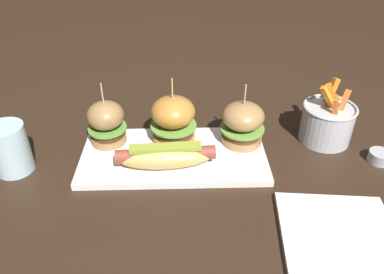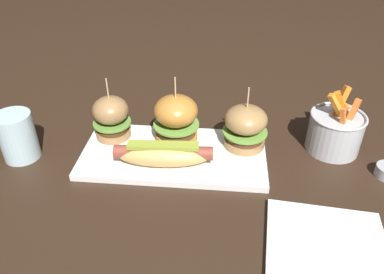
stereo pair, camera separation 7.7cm
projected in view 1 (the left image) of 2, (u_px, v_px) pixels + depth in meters
The scene contains 10 objects.
ground_plane at pixel (174, 158), 0.80m from camera, with size 3.00×3.00×0.00m, color black.
platter_main at pixel (174, 156), 0.79m from camera, with size 0.38×0.19×0.01m, color white.
hot_dog at pixel (166, 156), 0.74m from camera, with size 0.20×0.07×0.05m.
slider_left at pixel (106, 122), 0.80m from camera, with size 0.08×0.08×0.14m.
slider_center at pixel (171, 120), 0.80m from camera, with size 0.10×0.10×0.15m.
slider_right at pixel (243, 123), 0.80m from camera, with size 0.09×0.09×0.14m.
fries_bucket at pixel (327, 122), 0.83m from camera, with size 0.12×0.12×0.14m.
sauce_ramekin at pixel (380, 157), 0.78m from camera, with size 0.05×0.05×0.02m.
side_plate at pixel (339, 237), 0.61m from camera, with size 0.19×0.19×0.01m, color white.
water_glass at pixel (10, 149), 0.74m from camera, with size 0.07×0.07×0.10m, color silver.
Camera 1 is at (0.02, -0.64, 0.49)m, focal length 35.30 mm.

